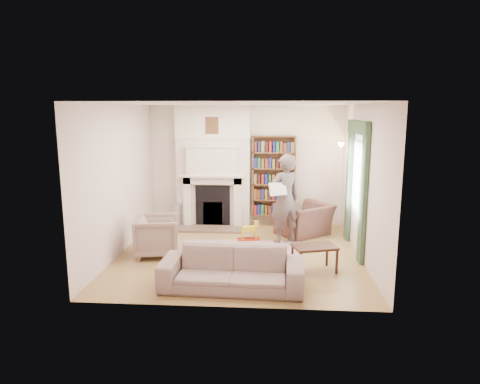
# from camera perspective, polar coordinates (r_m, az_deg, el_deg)

# --- Properties ---
(floor) EXTENTS (4.50, 4.50, 0.00)m
(floor) POSITION_cam_1_polar(r_m,az_deg,el_deg) (8.22, -0.13, -8.23)
(floor) COLOR olive
(floor) RESTS_ON ground
(ceiling) EXTENTS (4.50, 4.50, 0.00)m
(ceiling) POSITION_cam_1_polar(r_m,az_deg,el_deg) (7.77, -0.13, 11.69)
(ceiling) COLOR white
(ceiling) RESTS_ON wall_back
(wall_back) EXTENTS (4.50, 0.00, 4.50)m
(wall_back) POSITION_cam_1_polar(r_m,az_deg,el_deg) (10.09, 0.81, 3.52)
(wall_back) COLOR silver
(wall_back) RESTS_ON floor
(wall_front) EXTENTS (4.50, 0.00, 4.50)m
(wall_front) POSITION_cam_1_polar(r_m,az_deg,el_deg) (5.67, -1.79, -2.25)
(wall_front) COLOR silver
(wall_front) RESTS_ON floor
(wall_left) EXTENTS (0.00, 4.50, 4.50)m
(wall_left) POSITION_cam_1_polar(r_m,az_deg,el_deg) (8.34, -15.74, 1.57)
(wall_left) COLOR silver
(wall_left) RESTS_ON floor
(wall_right) EXTENTS (0.00, 4.50, 4.50)m
(wall_right) POSITION_cam_1_polar(r_m,az_deg,el_deg) (8.03, 16.10, 1.20)
(wall_right) COLOR silver
(wall_right) RESTS_ON floor
(fireplace) EXTENTS (1.70, 0.58, 2.80)m
(fireplace) POSITION_cam_1_polar(r_m,az_deg,el_deg) (9.97, -3.57, 3.33)
(fireplace) COLOR silver
(fireplace) RESTS_ON floor
(bookcase) EXTENTS (1.00, 0.24, 1.85)m
(bookcase) POSITION_cam_1_polar(r_m,az_deg,el_deg) (9.98, 4.49, 2.10)
(bookcase) COLOR brown
(bookcase) RESTS_ON floor
(window) EXTENTS (0.02, 0.90, 1.30)m
(window) POSITION_cam_1_polar(r_m,az_deg,el_deg) (8.41, 15.46, 2.00)
(window) COLOR silver
(window) RESTS_ON wall_right
(curtain_left) EXTENTS (0.07, 0.32, 2.40)m
(curtain_left) POSITION_cam_1_polar(r_m,az_deg,el_deg) (7.77, 16.11, -0.61)
(curtain_left) COLOR #334E32
(curtain_left) RESTS_ON floor
(curtain_right) EXTENTS (0.07, 0.32, 2.40)m
(curtain_right) POSITION_cam_1_polar(r_m,az_deg,el_deg) (9.12, 14.32, 1.13)
(curtain_right) COLOR #334E32
(curtain_right) RESTS_ON floor
(pelmet) EXTENTS (0.09, 1.70, 0.24)m
(pelmet) POSITION_cam_1_polar(r_m,az_deg,el_deg) (8.31, 15.48, 8.35)
(pelmet) COLOR #334E32
(pelmet) RESTS_ON wall_right
(wall_sconce) EXTENTS (0.20, 0.24, 0.24)m
(wall_sconce) POSITION_cam_1_polar(r_m,az_deg,el_deg) (9.39, 13.07, 5.77)
(wall_sconce) COLOR gold
(wall_sconce) RESTS_ON wall_right
(rug) EXTENTS (2.40, 1.86, 0.01)m
(rug) POSITION_cam_1_polar(r_m,az_deg,el_deg) (8.16, -0.05, -8.32)
(rug) COLOR #BDAB8F
(rug) RESTS_ON floor
(armchair_reading) EXTENTS (1.40, 1.38, 0.69)m
(armchair_reading) POSITION_cam_1_polar(r_m,az_deg,el_deg) (9.45, 8.56, -3.64)
(armchair_reading) COLOR #462526
(armchair_reading) RESTS_ON floor
(armchair_left) EXTENTS (0.96, 0.94, 0.74)m
(armchair_left) POSITION_cam_1_polar(r_m,az_deg,el_deg) (8.20, -10.99, -5.75)
(armchair_left) COLOR #A59888
(armchair_left) RESTS_ON floor
(sofa) EXTENTS (2.19, 0.93, 0.63)m
(sofa) POSITION_cam_1_polar(r_m,az_deg,el_deg) (6.61, -1.11, -10.18)
(sofa) COLOR gray
(sofa) RESTS_ON floor
(man_reading) EXTENTS (0.80, 0.70, 1.83)m
(man_reading) POSITION_cam_1_polar(r_m,az_deg,el_deg) (8.71, 6.01, -0.94)
(man_reading) COLOR #504440
(man_reading) RESTS_ON floor
(newspaper) EXTENTS (0.38, 0.27, 0.25)m
(newspaper) POSITION_cam_1_polar(r_m,az_deg,el_deg) (8.46, 5.08, 0.41)
(newspaper) COLOR silver
(newspaper) RESTS_ON man_reading
(coffee_table) EXTENTS (0.80, 0.63, 0.45)m
(coffee_table) POSITION_cam_1_polar(r_m,az_deg,el_deg) (7.41, 9.87, -8.72)
(coffee_table) COLOR #361B13
(coffee_table) RESTS_ON floor
(paraffin_heater) EXTENTS (0.25, 0.25, 0.55)m
(paraffin_heater) POSITION_cam_1_polar(r_m,az_deg,el_deg) (10.11, -8.51, -3.08)
(paraffin_heater) COLOR #AFB1B8
(paraffin_heater) RESTS_ON floor
(rocking_horse) EXTENTS (0.50, 0.29, 0.41)m
(rocking_horse) POSITION_cam_1_polar(r_m,az_deg,el_deg) (8.97, 1.18, -5.20)
(rocking_horse) COLOR gold
(rocking_horse) RESTS_ON rug
(board_game) EXTENTS (0.45, 0.45, 0.03)m
(board_game) POSITION_cam_1_polar(r_m,az_deg,el_deg) (7.87, -2.47, -8.92)
(board_game) COLOR #EBCD52
(board_game) RESTS_ON rug
(game_box_lid) EXTENTS (0.32, 0.27, 0.05)m
(game_box_lid) POSITION_cam_1_polar(r_m,az_deg,el_deg) (8.42, -5.74, -7.54)
(game_box_lid) COLOR red
(game_box_lid) RESTS_ON rug
(comic_annuals) EXTENTS (0.78, 0.54, 0.02)m
(comic_annuals) POSITION_cam_1_polar(r_m,az_deg,el_deg) (7.87, 1.84, -8.96)
(comic_annuals) COLOR red
(comic_annuals) RESTS_ON rug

